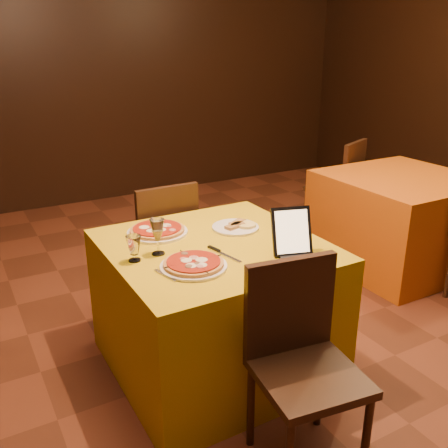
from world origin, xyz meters
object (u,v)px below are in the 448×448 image
chair_main_near (309,376)px  wine_glass (158,237)px  chair_side_far (333,187)px  tablet (292,231)px  chair_main_far (158,244)px  pizza_near (194,265)px  water_glass (134,249)px  side_table (399,221)px  pizza_far (157,231)px  main_table (214,306)px

chair_main_near → wine_glass: size_ratio=4.79×
chair_side_far → wine_glass: size_ratio=4.79×
wine_glass → tablet: size_ratio=0.78×
tablet → chair_main_far: bearing=121.3°
pizza_near → chair_side_far: bearing=34.4°
chair_main_far → water_glass: size_ratio=7.00×
tablet → wine_glass: bearing=168.7°
pizza_near → wine_glass: bearing=109.8°
wine_glass → side_table: bearing=11.4°
chair_main_far → pizza_far: bearing=67.7°
chair_main_far → chair_side_far: 2.05m
main_table → pizza_far: bearing=124.9°
water_glass → tablet: bearing=-22.5°
tablet → chair_side_far: bearing=60.3°
water_glass → pizza_far: bearing=50.5°
side_table → pizza_far: (-2.19, -0.19, 0.39)m
chair_main_near → tablet: tablet is taller
pizza_near → main_table: bearing=43.3°
main_table → chair_side_far: bearing=33.3°
chair_main_far → tablet: bearing=103.2°
side_table → wine_glass: bearing=-168.6°
pizza_far → chair_main_near: bearing=-79.7°
side_table → chair_main_near: chair_main_near is taller
side_table → chair_side_far: size_ratio=1.21×
side_table → water_glass: size_ratio=8.46×
chair_side_far → water_glass: chair_side_far is taller
chair_side_far → main_table: bearing=9.7°
chair_main_far → pizza_far: size_ratio=2.69×
water_glass → side_table: bearing=11.2°
chair_side_far → pizza_near: (-2.21, -1.52, 0.31)m
pizza_near → pizza_far: same height
pizza_near → tablet: (0.51, -0.09, 0.10)m
chair_main_near → pizza_far: size_ratio=2.69×
main_table → chair_main_near: 0.83m
side_table → pizza_near: size_ratio=3.42×
wine_glass → pizza_near: bearing=-70.2°
main_table → chair_main_near: size_ratio=1.21×
side_table → chair_main_far: chair_main_far is taller
chair_main_near → pizza_near: (-0.22, 0.62, 0.31)m
chair_side_far → pizza_near: chair_side_far is taller
main_table → side_table: same height
side_table → chair_side_far: bearing=90.0°
water_glass → main_table: bearing=-0.2°
chair_main_far → side_table: bearing=169.6°
pizza_near → water_glass: (-0.22, 0.21, 0.05)m
chair_main_far → tablet: tablet is taller
chair_main_near → wine_glass: 0.98m
side_table → pizza_far: 2.23m
chair_main_near → water_glass: (-0.44, 0.83, 0.36)m
chair_main_far → chair_side_far: same height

